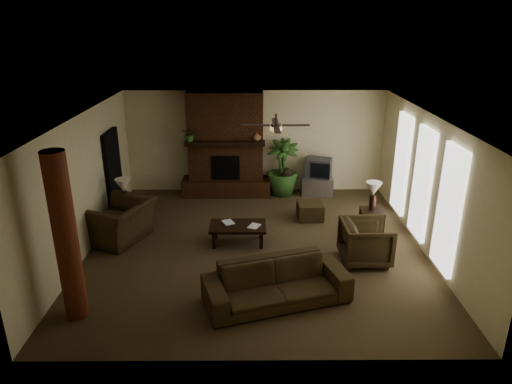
{
  "coord_description": "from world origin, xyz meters",
  "views": [
    {
      "loc": [
        -0.06,
        -8.79,
        4.58
      ],
      "look_at": [
        0.0,
        0.4,
        1.1
      ],
      "focal_mm": 32.31,
      "sensor_mm": 36.0,
      "label": 1
    }
  ],
  "objects_px": {
    "lamp_left": "(123,187)",
    "armchair_left": "(118,215)",
    "floor_vase": "(286,179)",
    "lamp_right": "(373,191)",
    "armchair_right": "(366,240)",
    "side_table_right": "(371,221)",
    "log_column": "(66,238)",
    "side_table_left": "(125,217)",
    "ottoman": "(310,211)",
    "floor_plant": "(282,179)",
    "tv_stand": "(317,185)",
    "coffee_table": "(238,227)",
    "sofa": "(277,277)"
  },
  "relations": [
    {
      "from": "floor_vase",
      "to": "lamp_left",
      "type": "xyz_separation_m",
      "value": [
        -3.84,
        -2.15,
        0.57
      ]
    },
    {
      "from": "armchair_left",
      "to": "lamp_right",
      "type": "xyz_separation_m",
      "value": [
        5.6,
        0.36,
        0.42
      ]
    },
    {
      "from": "floor_vase",
      "to": "lamp_left",
      "type": "bearing_deg",
      "value": -150.8
    },
    {
      "from": "tv_stand",
      "to": "floor_vase",
      "type": "xyz_separation_m",
      "value": [
        -0.86,
        -0.01,
        0.18
      ]
    },
    {
      "from": "armchair_right",
      "to": "lamp_right",
      "type": "xyz_separation_m",
      "value": [
        0.44,
        1.38,
        0.53
      ]
    },
    {
      "from": "coffee_table",
      "to": "armchair_right",
      "type": "bearing_deg",
      "value": -17.88
    },
    {
      "from": "tv_stand",
      "to": "lamp_right",
      "type": "xyz_separation_m",
      "value": [
        0.91,
        -2.42,
        0.75
      ]
    },
    {
      "from": "armchair_right",
      "to": "side_table_left",
      "type": "height_order",
      "value": "armchair_right"
    },
    {
      "from": "log_column",
      "to": "tv_stand",
      "type": "height_order",
      "value": "log_column"
    },
    {
      "from": "coffee_table",
      "to": "lamp_right",
      "type": "height_order",
      "value": "lamp_right"
    },
    {
      "from": "side_table_left",
      "to": "lamp_right",
      "type": "distance_m",
      "value": 5.69
    },
    {
      "from": "armchair_left",
      "to": "coffee_table",
      "type": "bearing_deg",
      "value": 108.89
    },
    {
      "from": "log_column",
      "to": "lamp_left",
      "type": "relative_size",
      "value": 4.31
    },
    {
      "from": "floor_plant",
      "to": "lamp_left",
      "type": "relative_size",
      "value": 2.35
    },
    {
      "from": "sofa",
      "to": "armchair_left",
      "type": "bearing_deg",
      "value": 127.05
    },
    {
      "from": "log_column",
      "to": "floor_vase",
      "type": "bearing_deg",
      "value": 55.59
    },
    {
      "from": "floor_vase",
      "to": "side_table_left",
      "type": "xyz_separation_m",
      "value": [
        -3.88,
        -2.14,
        -0.16
      ]
    },
    {
      "from": "side_table_right",
      "to": "lamp_right",
      "type": "bearing_deg",
      "value": 98.87
    },
    {
      "from": "armchair_right",
      "to": "lamp_left",
      "type": "height_order",
      "value": "lamp_left"
    },
    {
      "from": "armchair_right",
      "to": "tv_stand",
      "type": "distance_m",
      "value": 3.83
    },
    {
      "from": "ottoman",
      "to": "side_table_right",
      "type": "height_order",
      "value": "side_table_right"
    },
    {
      "from": "log_column",
      "to": "side_table_left",
      "type": "xyz_separation_m",
      "value": [
        -0.09,
        3.39,
        -1.12
      ]
    },
    {
      "from": "armchair_right",
      "to": "floor_plant",
      "type": "xyz_separation_m",
      "value": [
        -1.43,
        3.8,
        -0.05
      ]
    },
    {
      "from": "ottoman",
      "to": "lamp_left",
      "type": "relative_size",
      "value": 0.92
    },
    {
      "from": "floor_vase",
      "to": "side_table_left",
      "type": "relative_size",
      "value": 1.4
    },
    {
      "from": "tv_stand",
      "to": "side_table_right",
      "type": "height_order",
      "value": "side_table_right"
    },
    {
      "from": "ottoman",
      "to": "lamp_right",
      "type": "relative_size",
      "value": 0.92
    },
    {
      "from": "log_column",
      "to": "side_table_right",
      "type": "bearing_deg",
      "value": 29.01
    },
    {
      "from": "sofa",
      "to": "log_column",
      "type": "bearing_deg",
      "value": 169.27
    },
    {
      "from": "side_table_left",
      "to": "armchair_left",
      "type": "bearing_deg",
      "value": -85.82
    },
    {
      "from": "lamp_left",
      "to": "side_table_left",
      "type": "bearing_deg",
      "value": 174.45
    },
    {
      "from": "coffee_table",
      "to": "lamp_right",
      "type": "xyz_separation_m",
      "value": [
        3.0,
        0.55,
        0.63
      ]
    },
    {
      "from": "coffee_table",
      "to": "armchair_left",
      "type": "bearing_deg",
      "value": 175.83
    },
    {
      "from": "armchair_right",
      "to": "side_table_right",
      "type": "bearing_deg",
      "value": -19.94
    },
    {
      "from": "side_table_left",
      "to": "lamp_left",
      "type": "bearing_deg",
      "value": -5.55
    },
    {
      "from": "coffee_table",
      "to": "tv_stand",
      "type": "xyz_separation_m",
      "value": [
        2.09,
        2.97,
        -0.12
      ]
    },
    {
      "from": "armchair_right",
      "to": "lamp_left",
      "type": "distance_m",
      "value": 5.45
    },
    {
      "from": "floor_vase",
      "to": "lamp_right",
      "type": "distance_m",
      "value": 3.04
    },
    {
      "from": "lamp_left",
      "to": "armchair_left",
      "type": "bearing_deg",
      "value": -89.09
    },
    {
      "from": "armchair_left",
      "to": "lamp_left",
      "type": "height_order",
      "value": "lamp_left"
    },
    {
      "from": "side_table_left",
      "to": "lamp_left",
      "type": "xyz_separation_m",
      "value": [
        0.04,
        -0.0,
        0.73
      ]
    },
    {
      "from": "floor_plant",
      "to": "lamp_left",
      "type": "bearing_deg",
      "value": -149.93
    },
    {
      "from": "log_column",
      "to": "side_table_left",
      "type": "distance_m",
      "value": 3.57
    },
    {
      "from": "log_column",
      "to": "ottoman",
      "type": "height_order",
      "value": "log_column"
    },
    {
      "from": "floor_vase",
      "to": "side_table_right",
      "type": "distance_m",
      "value": 3.03
    },
    {
      "from": "coffee_table",
      "to": "tv_stand",
      "type": "height_order",
      "value": "tv_stand"
    },
    {
      "from": "floor_plant",
      "to": "side_table_right",
      "type": "height_order",
      "value": "floor_plant"
    },
    {
      "from": "armchair_right",
      "to": "ottoman",
      "type": "relative_size",
      "value": 1.58
    },
    {
      "from": "coffee_table",
      "to": "tv_stand",
      "type": "bearing_deg",
      "value": 54.88
    },
    {
      "from": "armchair_left",
      "to": "side_table_right",
      "type": "relative_size",
      "value": 2.44
    }
  ]
}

